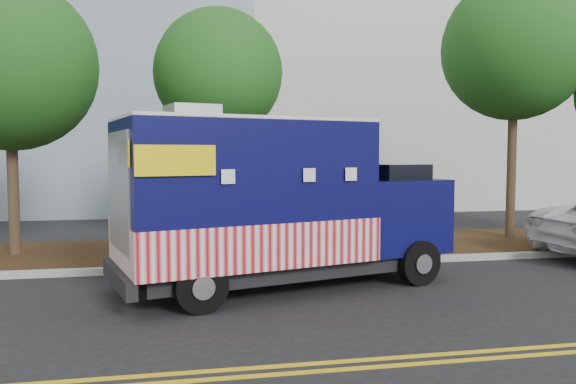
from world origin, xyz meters
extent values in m
plane|color=black|center=(0.00, 0.00, 0.00)|extent=(120.00, 120.00, 0.00)
cube|color=#9E9E99|center=(0.00, 1.40, 0.07)|extent=(120.00, 0.18, 0.15)
cube|color=black|center=(0.00, 3.50, 0.07)|extent=(120.00, 4.00, 0.15)
cube|color=gold|center=(0.00, -4.45, 0.01)|extent=(120.00, 0.10, 0.01)
cube|color=gold|center=(0.00, -4.70, 0.01)|extent=(120.00, 0.10, 0.01)
cylinder|color=#38281C|center=(-5.05, 3.58, 1.86)|extent=(0.26, 0.26, 3.71)
sphere|color=#1E5417|center=(-5.05, 3.58, 4.75)|extent=(4.16, 4.16, 4.16)
cylinder|color=#38281C|center=(-0.03, 3.75, 1.93)|extent=(0.26, 0.26, 3.86)
sphere|color=#1E5417|center=(-0.03, 3.75, 4.70)|extent=(3.34, 3.34, 3.34)
cylinder|color=#38281C|center=(8.49, 3.80, 2.30)|extent=(0.26, 0.26, 4.61)
sphere|color=#1E5417|center=(8.49, 3.80, 5.65)|extent=(4.16, 4.16, 4.16)
cube|color=#473828|center=(-1.18, 1.63, 1.20)|extent=(0.06, 0.06, 2.40)
cube|color=black|center=(1.04, -0.31, 0.45)|extent=(6.31, 3.53, 0.30)
cube|color=#090940|center=(0.11, -0.56, 1.92)|extent=(4.98, 3.55, 2.56)
cube|color=#B50B1C|center=(0.11, -0.56, 1.01)|extent=(5.03, 3.62, 0.80)
cube|color=white|center=(0.11, -0.56, 3.23)|extent=(4.98, 3.55, 0.06)
cube|color=#B7B7BA|center=(-0.81, -0.81, 3.37)|extent=(1.05, 1.05, 0.24)
cube|color=#090940|center=(3.21, 0.28, 1.34)|extent=(2.46, 2.72, 1.50)
cube|color=black|center=(3.16, 0.27, 2.05)|extent=(1.58, 2.29, 0.69)
cube|color=black|center=(4.16, 0.54, 0.83)|extent=(0.64, 2.08, 0.32)
cube|color=black|center=(-2.10, -1.16, 0.48)|extent=(0.82, 2.37, 0.30)
cube|color=#B7B7BA|center=(-2.07, -1.15, 1.98)|extent=(0.55, 1.87, 2.03)
cube|color=#B7B7BA|center=(0.09, 0.75, 1.98)|extent=(1.87, 0.55, 1.18)
cube|color=yellow|center=(-1.10, -2.21, 2.51)|extent=(1.24, 0.36, 0.48)
cube|color=yellow|center=(-1.77, 0.25, 2.51)|extent=(1.24, 0.36, 0.48)
cylinder|color=black|center=(3.60, -0.74, 0.45)|extent=(0.94, 0.52, 0.90)
cylinder|color=black|center=(3.02, 1.36, 0.45)|extent=(0.94, 0.52, 0.90)
cylinder|color=black|center=(-0.73, -1.92, 0.45)|extent=(0.94, 0.52, 0.90)
cylinder|color=black|center=(-1.31, 0.18, 0.45)|extent=(0.94, 0.52, 0.90)
camera|label=1|loc=(-1.03, -11.09, 2.63)|focal=35.00mm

